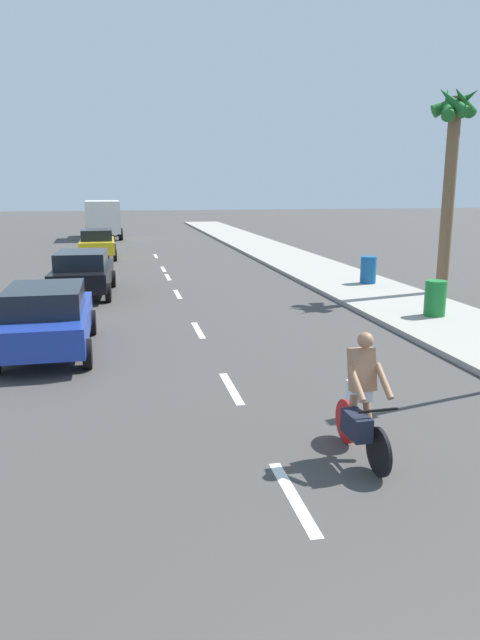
% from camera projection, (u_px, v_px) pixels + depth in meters
% --- Properties ---
extents(ground_plane, '(160.00, 160.00, 0.00)m').
position_uv_depth(ground_plane, '(176.00, 291.00, 21.36)').
color(ground_plane, '#423F3D').
extents(sidewalk_strip, '(3.60, 80.00, 0.14)m').
position_uv_depth(sidewalk_strip, '(331.00, 276.00, 24.61)').
color(sidewalk_strip, '#9E998E').
rests_on(sidewalk_strip, ground).
extents(lane_stripe_1, '(0.16, 1.80, 0.01)m').
position_uv_depth(lane_stripe_1, '(293.00, 497.00, 7.11)').
color(lane_stripe_1, white).
rests_on(lane_stripe_1, ground).
extents(lane_stripe_2, '(0.16, 1.80, 0.01)m').
position_uv_depth(lane_stripe_2, '(231.00, 388.00, 10.97)').
color(lane_stripe_2, white).
rests_on(lane_stripe_2, ground).
extents(lane_stripe_3, '(0.16, 1.80, 0.01)m').
position_uv_depth(lane_stripe_3, '(198.00, 330.00, 15.44)').
color(lane_stripe_3, white).
rests_on(lane_stripe_3, ground).
extents(lane_stripe_4, '(0.16, 1.80, 0.01)m').
position_uv_depth(lane_stripe_4, '(178.00, 294.00, 20.68)').
color(lane_stripe_4, white).
rests_on(lane_stripe_4, ground).
extents(lane_stripe_5, '(0.16, 1.80, 0.01)m').
position_uv_depth(lane_stripe_5, '(168.00, 277.00, 24.63)').
color(lane_stripe_5, white).
rests_on(lane_stripe_5, ground).
extents(lane_stripe_6, '(0.16, 1.80, 0.01)m').
position_uv_depth(lane_stripe_6, '(163.00, 269.00, 27.04)').
color(lane_stripe_6, white).
rests_on(lane_stripe_6, ground).
extents(lane_stripe_7, '(0.16, 1.80, 0.01)m').
position_uv_depth(lane_stripe_7, '(156.00, 256.00, 32.23)').
color(lane_stripe_7, white).
rests_on(lane_stripe_7, ground).
extents(cyclist, '(0.64, 1.71, 1.82)m').
position_uv_depth(cyclist, '(361.00, 403.00, 7.93)').
color(cyclist, black).
rests_on(cyclist, ground).
extents(parked_car_blue, '(2.04, 4.40, 1.57)m').
position_uv_depth(parked_car_blue, '(47.00, 317.00, 13.17)').
color(parked_car_blue, '#1E389E').
rests_on(parked_car_blue, ground).
extents(parked_car_black, '(2.22, 4.55, 1.57)m').
position_uv_depth(parked_car_black, '(83.00, 272.00, 20.33)').
color(parked_car_black, black).
rests_on(parked_car_black, ground).
extents(parked_car_yellow, '(2.04, 4.30, 1.57)m').
position_uv_depth(parked_car_yellow, '(97.00, 243.00, 31.00)').
color(parked_car_yellow, gold).
rests_on(parked_car_yellow, ground).
extents(delivery_truck, '(2.81, 6.30, 2.80)m').
position_uv_depth(delivery_truck, '(103.00, 218.00, 43.14)').
color(delivery_truck, '#23478C').
rests_on(delivery_truck, ground).
extents(palm_tree_mid, '(1.66, 1.72, 7.26)m').
position_uv_depth(palm_tree_mid, '(452.00, 145.00, 19.25)').
color(palm_tree_mid, brown).
rests_on(palm_tree_mid, ground).
extents(trash_bin_near, '(0.60, 0.60, 1.01)m').
position_uv_depth(trash_bin_near, '(435.00, 298.00, 16.47)').
color(trash_bin_near, '#19722D').
rests_on(trash_bin_near, sidewalk_strip).
extents(trash_bin_far, '(0.60, 0.60, 1.03)m').
position_uv_depth(trash_bin_far, '(368.00, 270.00, 22.10)').
color(trash_bin_far, '#14518C').
rests_on(trash_bin_far, sidewalk_strip).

